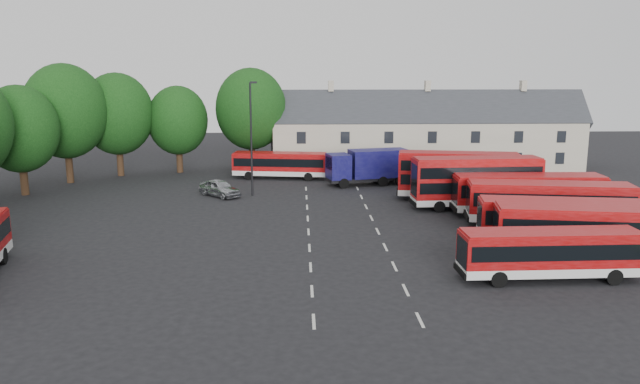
{
  "coord_description": "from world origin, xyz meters",
  "views": [
    {
      "loc": [
        -0.62,
        -41.33,
        11.75
      ],
      "look_at": [
        0.95,
        5.56,
        2.2
      ],
      "focal_mm": 35.0,
      "sensor_mm": 36.0,
      "label": 1
    }
  ],
  "objects": [
    {
      "name": "bus_row_d",
      "position": [
        17.74,
        2.8,
        2.0
      ],
      "size": [
        12.03,
        4.41,
        3.32
      ],
      "rotation": [
        0.0,
        0.0,
        -0.15
      ],
      "color": "silver",
      "rests_on": "ground"
    },
    {
      "name": "bus_row_c",
      "position": [
        16.8,
        -2.12,
        1.87
      ],
      "size": [
        11.25,
        4.17,
        3.11
      ],
      "rotation": [
        0.0,
        0.0,
        -0.16
      ],
      "color": "silver",
      "rests_on": "ground"
    },
    {
      "name": "lamppost",
      "position": [
        -4.94,
        14.88,
        5.53
      ],
      "size": [
        0.71,
        0.46,
        10.36
      ],
      "rotation": [
        0.0,
        0.0,
        0.37
      ],
      "color": "black",
      "rests_on": "ground"
    },
    {
      "name": "bus_dd_north",
      "position": [
        13.35,
        12.36,
        2.43
      ],
      "size": [
        10.68,
        4.11,
        4.27
      ],
      "rotation": [
        0.0,
        0.0,
        -0.17
      ],
      "color": "silver",
      "rests_on": "ground"
    },
    {
      "name": "bus_row_e",
      "position": [
        17.47,
        6.39,
        1.99
      ],
      "size": [
        11.77,
        3.06,
        3.31
      ],
      "rotation": [
        0.0,
        0.0,
        -0.03
      ],
      "color": "silver",
      "rests_on": "ground"
    },
    {
      "name": "silver_car",
      "position": [
        -7.91,
        14.71,
        0.77
      ],
      "size": [
        4.48,
        4.5,
        1.54
      ],
      "primitive_type": "imported",
      "rotation": [
        0.0,
        0.0,
        0.78
      ],
      "color": "#A0A3A7",
      "rests_on": "ground"
    },
    {
      "name": "bus_row_b",
      "position": [
        17.33,
        -4.8,
        1.96
      ],
      "size": [
        11.83,
        4.47,
        3.27
      ],
      "rotation": [
        0.0,
        0.0,
        -0.16
      ],
      "color": "silver",
      "rests_on": "ground"
    },
    {
      "name": "terrace_houses",
      "position": [
        14.0,
        30.0,
        3.86
      ],
      "size": [
        35.7,
        7.13,
        10.06
      ],
      "color": "beige",
      "rests_on": "ground"
    },
    {
      "name": "ground",
      "position": [
        0.0,
        0.0,
        0.0
      ],
      "size": [
        140.0,
        140.0,
        0.0
      ],
      "primitive_type": "plane",
      "color": "black",
      "rests_on": "ground"
    },
    {
      "name": "bus_row_a",
      "position": [
        13.26,
        -8.64,
        1.7
      ],
      "size": [
        10.04,
        2.54,
        2.82
      ],
      "rotation": [
        0.0,
        0.0,
        0.02
      ],
      "color": "silver",
      "rests_on": "ground"
    },
    {
      "name": "bus_north",
      "position": [
        -2.67,
        23.59,
        1.67
      ],
      "size": [
        10.04,
        3.63,
        2.78
      ],
      "rotation": [
        0.0,
        0.0,
        -0.15
      ],
      "color": "silver",
      "rests_on": "ground"
    },
    {
      "name": "bus_dd_south",
      "position": [
        14.05,
        9.0,
        2.47
      ],
      "size": [
        10.67,
        3.0,
        4.33
      ],
      "rotation": [
        0.0,
        0.0,
        0.05
      ],
      "color": "silver",
      "rests_on": "ground"
    },
    {
      "name": "lane_markings",
      "position": [
        2.5,
        2.0,
        0.01
      ],
      "size": [
        5.15,
        33.8,
        0.01
      ],
      "color": "beige",
      "rests_on": "ground"
    },
    {
      "name": "box_truck",
      "position": [
        6.28,
        19.81,
        1.98
      ],
      "size": [
        8.41,
        4.3,
        3.52
      ],
      "rotation": [
        0.0,
        0.0,
        0.23
      ],
      "color": "black",
      "rests_on": "ground"
    },
    {
      "name": "treeline",
      "position": [
        -20.74,
        19.36,
        6.68
      ],
      "size": [
        29.92,
        32.59,
        12.01
      ],
      "color": "black",
      "rests_on": "ground"
    }
  ]
}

